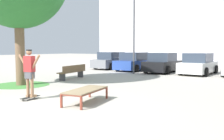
{
  "coord_description": "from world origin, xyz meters",
  "views": [
    {
      "loc": [
        6.34,
        -5.43,
        1.82
      ],
      "look_at": [
        0.79,
        2.31,
        1.0
      ],
      "focal_mm": 40.33,
      "sensor_mm": 36.0,
      "label": 1
    }
  ],
  "objects": [
    {
      "name": "car_blue",
      "position": [
        -4.25,
        12.53,
        0.69
      ],
      "size": [
        2.01,
        4.25,
        1.5
      ],
      "color": "#28479E",
      "rests_on": "ground"
    },
    {
      "name": "skateboard",
      "position": [
        -1.18,
        0.05,
        0.08
      ],
      "size": [
        0.32,
        0.82,
        0.09
      ],
      "color": "black",
      "rests_on": "ground"
    },
    {
      "name": "ground_plane",
      "position": [
        0.0,
        0.0,
        0.0
      ],
      "size": [
        120.0,
        120.0,
        0.0
      ],
      "primitive_type": "plane",
      "color": "#B2AA9E"
    },
    {
      "name": "skater",
      "position": [
        -1.18,
        0.06,
        1.07
      ],
      "size": [
        1.0,
        0.33,
        1.69
      ],
      "color": "#8E6647",
      "rests_on": "skateboard"
    },
    {
      "name": "light_post",
      "position": [
        -2.84,
        10.03,
        3.83
      ],
      "size": [
        0.36,
        0.36,
        5.83
      ],
      "color": "#4C4C51",
      "rests_on": "ground"
    },
    {
      "name": "building_facade",
      "position": [
        -3.31,
        32.26,
        6.94
      ],
      "size": [
        37.48,
        4.0,
        13.89
      ],
      "primitive_type": "cube",
      "color": "silver",
      "rests_on": "ground"
    },
    {
      "name": "grass_patch_near_left",
      "position": [
        -4.6,
        2.03,
        0.0
      ],
      "size": [
        2.78,
        2.78,
        0.01
      ],
      "primitive_type": "cylinder",
      "color": "#47893D",
      "rests_on": "ground"
    },
    {
      "name": "park_bench",
      "position": [
        -4.27,
        5.33,
        0.45
      ],
      "size": [
        0.89,
        2.44,
        0.83
      ],
      "color": "brown",
      "rests_on": "ground"
    },
    {
      "name": "car_black",
      "position": [
        -1.64,
        12.37,
        0.69
      ],
      "size": [
        2.07,
        4.27,
        1.5
      ],
      "color": "black",
      "rests_on": "ground"
    },
    {
      "name": "car_grey",
      "position": [
        -6.87,
        12.96,
        0.69
      ],
      "size": [
        1.92,
        4.2,
        1.5
      ],
      "color": "slate",
      "rests_on": "ground"
    },
    {
      "name": "car_white",
      "position": [
        0.98,
        12.54,
        0.69
      ],
      "size": [
        1.93,
        4.2,
        1.5
      ],
      "color": "silver",
      "rests_on": "ground"
    },
    {
      "name": "skate_box",
      "position": [
        0.79,
        0.81,
        0.41
      ],
      "size": [
        1.16,
        2.02,
        0.46
      ],
      "color": "brown",
      "rests_on": "ground"
    }
  ]
}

